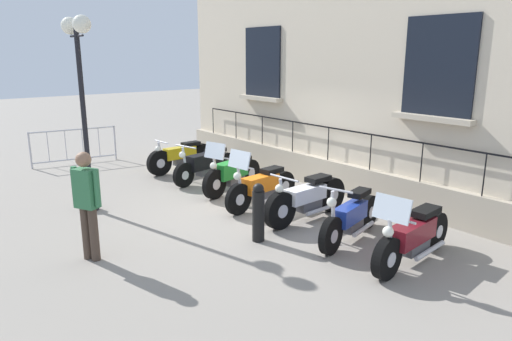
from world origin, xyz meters
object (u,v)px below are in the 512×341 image
Objects in this scene: motorcycle_black at (206,164)px; crowd_barrier at (74,145)px; motorcycle_blue at (351,218)px; bollard at (258,212)px; motorcycle_yellow at (181,157)px; motorcycle_green at (232,174)px; lamppost at (81,80)px; motorcycle_maroon at (413,237)px; motorcycle_orange at (261,187)px; motorcycle_white at (307,199)px; pedestrian_standing at (87,200)px.

motorcycle_black is 4.46m from crowd_barrier.
bollard is (1.27, -0.98, 0.11)m from motorcycle_blue.
motorcycle_blue is at bearing 101.97° from crowd_barrier.
motorcycle_yellow is 2.51m from motorcycle_green.
motorcycle_blue is 0.53× the size of lamppost.
motorcycle_maroon reaches higher than motorcycle_yellow.
motorcycle_orange is at bearing 83.31° from motorcycle_green.
motorcycle_black is 4.88m from motorcycle_blue.
bollard is at bearing -58.84° from motorcycle_maroon.
crowd_barrier is (1.95, -5.24, 0.12)m from motorcycle_green.
pedestrian_standing is (3.95, -0.80, 0.57)m from motorcycle_white.
lamppost is 4.41m from bollard.
motorcycle_yellow is at bearing -90.29° from motorcycle_black.
crowd_barrier is (1.80, -6.50, 0.12)m from motorcycle_orange.
pedestrian_standing is at bearing 22.44° from motorcycle_green.
motorcycle_white is 7.90m from crowd_barrier.
motorcycle_yellow is 1.02× the size of motorcycle_blue.
bollard is at bearing 157.57° from pedestrian_standing.
motorcycle_green is at bearing -157.56° from pedestrian_standing.
bollard is at bearing -37.57° from motorcycle_blue.
motorcycle_green is at bearing -91.05° from motorcycle_blue.
motorcycle_black is 3.85m from lamppost.
motorcycle_orange is 0.99× the size of motorcycle_blue.
lamppost is (3.10, -3.20, 2.25)m from motorcycle_white.
motorcycle_green is at bearing 88.41° from motorcycle_yellow.
motorcycle_blue reaches higher than motorcycle_yellow.
motorcycle_white is 4.99m from lamppost.
pedestrian_standing is (1.93, 6.84, 0.42)m from crowd_barrier.
motorcycle_green is at bearing -96.69° from motorcycle_orange.
bollard is at bearing 94.40° from crowd_barrier.
lamppost is at bearing -56.20° from motorcycle_blue.
motorcycle_orange is 1.17× the size of pedestrian_standing.
motorcycle_black is 3.65m from motorcycle_white.
pedestrian_standing is at bearing 35.88° from motorcycle_black.
lamppost is 5.03m from crowd_barrier.
crowd_barrier reaches higher than motorcycle_white.
lamppost is 2.22× the size of pedestrian_standing.
pedestrian_standing is at bearing -28.00° from motorcycle_blue.
lamppost is at bearing -45.95° from motorcycle_white.
motorcycle_maroon is 0.56× the size of lamppost.
motorcycle_orange is 3.56m from motorcycle_maroon.
bollard is at bearing 9.94° from motorcycle_white.
motorcycle_black is 2.04× the size of bollard.
motorcycle_orange is 1.97× the size of bollard.
motorcycle_maroon is 6.76m from lamppost.
motorcycle_maroon reaches higher than motorcycle_blue.
motorcycle_orange is at bearing -79.31° from motorcycle_white.
motorcycle_yellow is 0.88× the size of crowd_barrier.
motorcycle_yellow is 3.40m from crowd_barrier.
motorcycle_blue is 1.19m from motorcycle_maroon.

